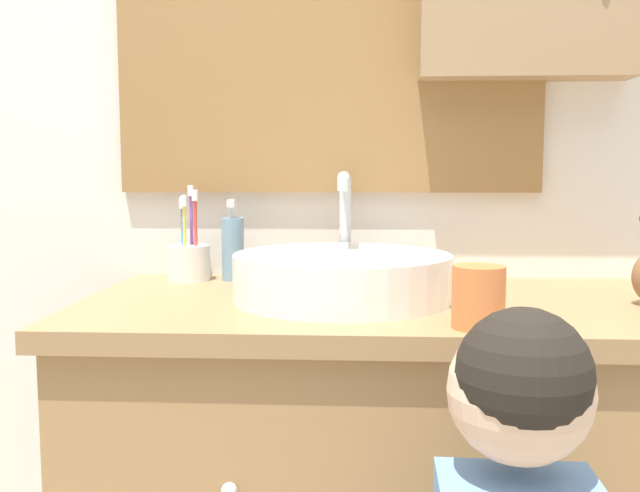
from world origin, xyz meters
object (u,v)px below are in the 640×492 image
(toothbrush_holder, at_px, (189,260))
(drinking_cup, at_px, (478,297))
(sink_basin, at_px, (343,274))
(soap_dispenser, at_px, (233,248))

(toothbrush_holder, distance_m, drinking_cup, 0.67)
(sink_basin, xyz_separation_m, drinking_cup, (0.20, -0.22, 0.00))
(sink_basin, height_order, drinking_cup, sink_basin)
(toothbrush_holder, height_order, soap_dispenser, toothbrush_holder)
(toothbrush_holder, relative_size, drinking_cup, 2.14)
(sink_basin, bearing_deg, toothbrush_holder, 148.47)
(drinking_cup, bearing_deg, soap_dispenser, 135.90)
(soap_dispenser, bearing_deg, sink_basin, -41.18)
(toothbrush_holder, xyz_separation_m, soap_dispenser, (0.09, 0.00, 0.03))
(toothbrush_holder, distance_m, soap_dispenser, 0.09)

